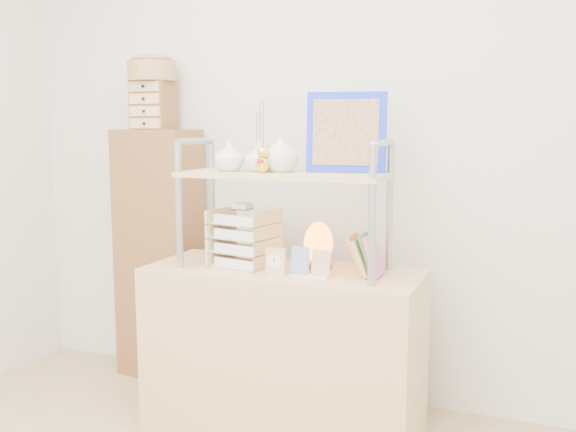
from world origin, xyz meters
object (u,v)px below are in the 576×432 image
letter_tray (243,241)px  salt_lamp (318,245)px  cabinet (159,255)px  desk (284,351)px

letter_tray → salt_lamp: (0.33, 0.08, -0.01)m
cabinet → letter_tray: cabinet is taller
cabinet → salt_lamp: bearing=-8.6°
cabinet → letter_tray: (0.69, -0.38, 0.19)m
desk → cabinet: cabinet is taller
cabinet → salt_lamp: size_ratio=6.55×
desk → cabinet: size_ratio=0.89×
cabinet → desk: bearing=-14.9°
desk → letter_tray: bearing=-176.0°
cabinet → letter_tray: size_ratio=4.79×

